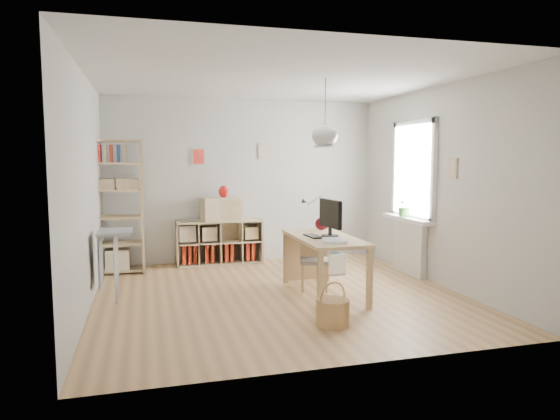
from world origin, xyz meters
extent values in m
plane|color=tan|center=(0.00, 0.00, 0.00)|extent=(4.50, 4.50, 0.00)
plane|color=silver|center=(0.00, 2.25, 1.35)|extent=(4.50, 0.00, 4.50)
plane|color=silver|center=(0.00, -2.25, 1.35)|extent=(4.50, 0.00, 4.50)
plane|color=silver|center=(-2.25, 0.00, 1.35)|extent=(0.00, 4.50, 4.50)
plane|color=silver|center=(2.25, 0.00, 1.35)|extent=(0.00, 4.50, 4.50)
plane|color=white|center=(0.00, 0.00, 2.70)|extent=(4.50, 4.50, 0.00)
cylinder|color=black|center=(0.55, -0.15, 2.36)|extent=(0.01, 0.01, 0.68)
ellipsoid|color=silver|center=(0.55, -0.15, 2.00)|extent=(0.32, 0.32, 0.27)
cube|color=white|center=(2.23, 0.60, 1.55)|extent=(0.03, 1.00, 1.30)
cube|color=white|center=(2.21, 0.06, 1.55)|extent=(0.06, 0.08, 1.46)
cube|color=white|center=(2.21, 1.14, 1.55)|extent=(0.06, 0.08, 1.46)
cube|color=white|center=(2.21, 0.60, 2.24)|extent=(0.06, 1.16, 0.08)
cube|color=white|center=(2.21, 0.60, 0.86)|extent=(0.06, 1.16, 0.08)
cube|color=silver|center=(2.19, 0.60, 0.40)|extent=(0.10, 0.80, 0.80)
cube|color=white|center=(2.14, 0.60, 0.83)|extent=(0.22, 1.20, 0.06)
cube|color=#DAB87D|center=(0.55, -0.15, 0.73)|extent=(0.70, 1.50, 0.04)
cube|color=#DAB87D|center=(0.25, -0.85, 0.35)|extent=(0.06, 0.06, 0.71)
cube|color=#DAB87D|center=(0.25, 0.55, 0.35)|extent=(0.06, 0.06, 0.71)
cube|color=#DAB87D|center=(0.85, -0.85, 0.35)|extent=(0.06, 0.06, 0.71)
cube|color=#DAB87D|center=(0.85, 0.55, 0.35)|extent=(0.06, 0.06, 0.71)
cube|color=#CDB687|center=(-0.45, 2.04, 0.01)|extent=(1.40, 0.38, 0.03)
cube|color=#CDB687|center=(-0.45, 2.04, 0.70)|extent=(1.40, 0.38, 0.03)
cube|color=#CDB687|center=(-1.14, 2.04, 0.36)|extent=(0.03, 0.38, 0.72)
cube|color=#CDB687|center=(0.23, 2.04, 0.36)|extent=(0.03, 0.38, 0.72)
cube|color=#CDB687|center=(-0.45, 2.22, 0.36)|extent=(1.40, 0.02, 0.72)
cube|color=maroon|center=(-1.03, 2.06, 0.19)|extent=(0.06, 0.26, 0.30)
cube|color=maroon|center=(-0.94, 2.06, 0.19)|extent=(0.05, 0.26, 0.30)
cube|color=maroon|center=(-0.86, 2.06, 0.19)|extent=(0.05, 0.26, 0.30)
cube|color=maroon|center=(-0.67, 2.06, 0.19)|extent=(0.05, 0.26, 0.30)
cube|color=maroon|center=(-0.58, 2.06, 0.19)|extent=(0.05, 0.26, 0.30)
cube|color=maroon|center=(-0.35, 2.06, 0.19)|extent=(0.06, 0.26, 0.30)
cube|color=maroon|center=(-0.26, 2.06, 0.19)|extent=(0.06, 0.26, 0.30)
cube|color=maroon|center=(0.00, 2.06, 0.19)|extent=(0.06, 0.26, 0.30)
cube|color=maroon|center=(0.09, 2.06, 0.19)|extent=(0.05, 0.26, 0.30)
cube|color=#DAB87D|center=(-2.41, 1.80, 1.00)|extent=(0.04, 0.38, 2.00)
cube|color=#DAB87D|center=(-1.65, 1.80, 1.00)|extent=(0.04, 0.38, 2.00)
cube|color=#DAB87D|center=(-2.03, 1.80, 0.05)|extent=(0.76, 0.38, 0.03)
cube|color=#DAB87D|center=(-2.03, 1.80, 0.45)|extent=(0.76, 0.38, 0.03)
cube|color=#DAB87D|center=(-2.03, 1.80, 0.85)|extent=(0.76, 0.38, 0.03)
cube|color=#DAB87D|center=(-2.03, 1.80, 1.25)|extent=(0.76, 0.38, 0.03)
cube|color=#DAB87D|center=(-2.03, 1.80, 1.65)|extent=(0.76, 0.38, 0.03)
cube|color=#DAB87D|center=(-2.03, 1.80, 1.98)|extent=(0.76, 0.38, 0.03)
cube|color=navy|center=(-2.31, 1.80, 1.79)|extent=(0.04, 0.18, 0.26)
cube|color=maroon|center=(-2.23, 1.80, 1.79)|extent=(0.04, 0.18, 0.26)
cube|color=beige|center=(-2.15, 1.80, 1.79)|extent=(0.04, 0.18, 0.26)
cube|color=maroon|center=(-2.07, 1.80, 1.79)|extent=(0.04, 0.18, 0.26)
cube|color=navy|center=(-1.97, 1.80, 1.79)|extent=(0.04, 0.18, 0.26)
cube|color=beige|center=(-1.87, 1.80, 1.79)|extent=(0.04, 0.18, 0.26)
cube|color=gray|center=(-1.97, 0.35, 0.83)|extent=(0.40, 0.55, 0.04)
cylinder|color=silver|center=(-1.97, 0.13, 0.41)|extent=(0.03, 0.03, 0.82)
cylinder|color=silver|center=(-1.97, 0.57, 0.41)|extent=(0.03, 0.03, 0.82)
cube|color=gray|center=(-2.15, 0.35, 0.50)|extent=(0.02, 0.50, 0.62)
cube|color=gray|center=(0.52, 0.12, 0.38)|extent=(0.45, 0.45, 0.05)
cube|color=#DAB87D|center=(0.33, 0.02, 0.18)|extent=(0.04, 0.04, 0.36)
cube|color=#DAB87D|center=(0.42, 0.32, 0.18)|extent=(0.04, 0.04, 0.36)
cube|color=#DAB87D|center=(0.62, -0.07, 0.18)|extent=(0.04, 0.04, 0.36)
cube|color=#DAB87D|center=(0.71, 0.23, 0.18)|extent=(0.04, 0.04, 0.36)
cube|color=#DAB87D|center=(0.57, 0.28, 0.57)|extent=(0.35, 0.13, 0.32)
cylinder|color=#AB784D|center=(0.23, -1.29, 0.14)|extent=(0.34, 0.34, 0.28)
torus|color=#AB784D|center=(0.23, -1.29, 0.30)|extent=(0.33, 0.14, 0.34)
cube|color=#B6B6B1|center=(0.92, 0.95, 0.01)|extent=(0.65, 0.49, 0.02)
cube|color=#B6B6B1|center=(0.63, 0.92, 0.16)|extent=(0.07, 0.42, 0.31)
cube|color=#B6B6B1|center=(1.21, 0.99, 0.16)|extent=(0.07, 0.42, 0.31)
cube|color=#B6B6B1|center=(0.94, 0.76, 0.16)|extent=(0.61, 0.09, 0.31)
cube|color=#B6B6B1|center=(0.89, 1.15, 0.16)|extent=(0.61, 0.09, 0.31)
cube|color=#B6B6B1|center=(0.87, 1.33, 0.45)|extent=(0.63, 0.27, 0.39)
sphere|color=yellow|center=(0.78, 0.87, 0.23)|extent=(0.14, 0.14, 0.14)
sphere|color=#1853AD|center=(1.01, 1.02, 0.23)|extent=(0.14, 0.14, 0.14)
sphere|color=red|center=(0.90, 0.93, 0.23)|extent=(0.14, 0.14, 0.14)
sphere|color=#317F2E|center=(1.09, 0.89, 0.23)|extent=(0.14, 0.14, 0.14)
cylinder|color=black|center=(0.62, -0.18, 0.76)|extent=(0.21, 0.21, 0.02)
cylinder|color=black|center=(0.62, -0.18, 0.82)|extent=(0.05, 0.05, 0.10)
cube|color=black|center=(0.62, -0.18, 1.04)|extent=(0.10, 0.53, 0.35)
cube|color=black|center=(0.41, -0.15, 0.76)|extent=(0.16, 0.37, 0.02)
cylinder|color=black|center=(0.82, 0.52, 0.77)|extent=(0.06, 0.06, 0.04)
cylinder|color=black|center=(0.82, 0.52, 0.96)|extent=(0.02, 0.02, 0.39)
cone|color=black|center=(0.49, 0.43, 1.14)|extent=(0.10, 0.07, 0.09)
sphere|color=#480916|center=(0.71, 0.38, 0.84)|extent=(0.17, 0.17, 0.17)
cube|color=white|center=(0.52, -0.58, 0.77)|extent=(0.36, 0.40, 0.03)
cube|color=#CDB687|center=(-0.41, 2.04, 0.91)|extent=(0.69, 0.40, 0.37)
ellipsoid|color=maroon|center=(-0.38, 2.04, 1.19)|extent=(0.16, 0.16, 0.19)
imported|color=#326E29|center=(2.12, 0.66, 1.02)|extent=(0.33, 0.30, 0.32)
camera|label=1|loc=(-1.60, -5.97, 1.73)|focal=32.00mm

